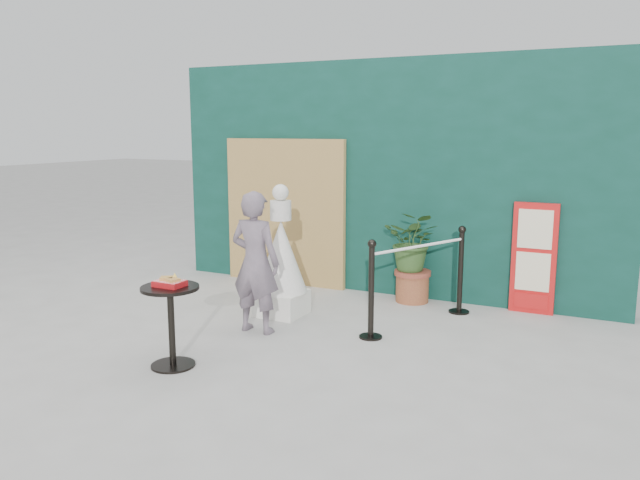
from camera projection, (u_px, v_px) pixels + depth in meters
The scene contains 10 objects.
ground at pixel (260, 372), 5.55m from camera, with size 60.00×60.00×0.00m, color #ADAAA5.
back_wall at pixel (387, 178), 8.07m from camera, with size 6.00×0.30×3.00m, color #0B3228.
bamboo_fence at pixel (285, 212), 8.58m from camera, with size 1.80×0.08×2.00m, color tan.
woman at pixel (255, 262), 6.53m from camera, with size 0.55×0.36×1.51m, color slate.
menu_board at pixel (534, 259), 7.22m from camera, with size 0.50×0.07×1.30m.
statue at pixel (281, 262), 7.15m from camera, with size 0.59×0.59×1.52m.
cafe_table at pixel (171, 313), 5.59m from camera, with size 0.52×0.52×0.75m.
food_basket at pixel (170, 282), 5.55m from camera, with size 0.26×0.19×0.11m.
planter at pixel (413, 250), 7.69m from camera, with size 0.67×0.58×1.14m.
stanchion_barrier at pixel (419, 281), 6.81m from camera, with size 0.84×1.54×1.03m.
Camera 1 is at (2.80, -4.48, 2.13)m, focal length 35.00 mm.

